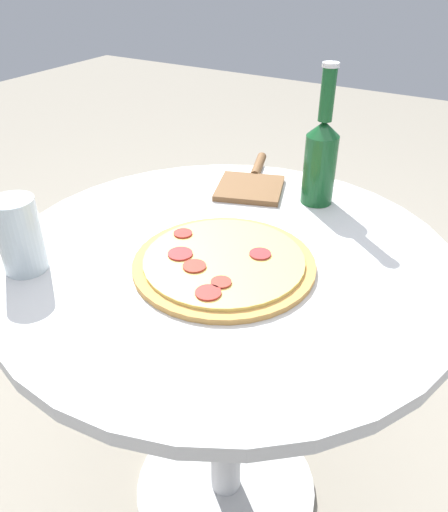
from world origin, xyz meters
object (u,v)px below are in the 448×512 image
object	(u,v)px
pizza	(224,262)
drinking_glass	(19,235)
beer_bottle	(321,156)
pizza_paddle	(252,183)

from	to	relation	value
pizza	drinking_glass	size ratio (longest dim) A/B	2.41
pizza	drinking_glass	bearing A→B (deg)	-58.09
beer_bottle	pizza	bearing A→B (deg)	-7.59
pizza	beer_bottle	size ratio (longest dim) A/B	1.10
pizza_paddle	drinking_glass	bearing A→B (deg)	141.84
pizza	drinking_glass	world-z (taller)	drinking_glass
beer_bottle	pizza_paddle	distance (m)	0.18
beer_bottle	pizza_paddle	bearing A→B (deg)	-90.40
drinking_glass	beer_bottle	bearing A→B (deg)	146.45
pizza	pizza_paddle	size ratio (longest dim) A/B	1.13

